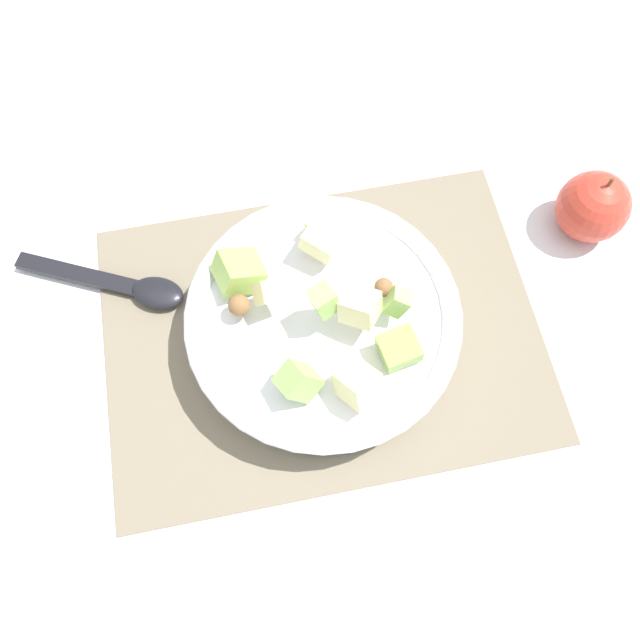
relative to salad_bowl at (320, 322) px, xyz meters
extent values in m
plane|color=silver|center=(0.00, 0.01, -0.04)|extent=(2.40, 2.40, 0.00)
cube|color=#756B56|center=(0.00, 0.01, -0.04)|extent=(0.45, 0.33, 0.01)
cylinder|color=white|center=(0.00, 0.00, -0.01)|extent=(0.25, 0.25, 0.05)
torus|color=white|center=(0.00, 0.00, 0.02)|extent=(0.27, 0.27, 0.02)
cube|color=#93C160|center=(-0.03, -0.07, 0.04)|extent=(0.05, 0.04, 0.05)
cube|color=#8CB74C|center=(0.06, -0.05, 0.03)|extent=(0.04, 0.04, 0.03)
cube|color=#A3CC6B|center=(0.07, -0.01, 0.05)|extent=(0.03, 0.03, 0.03)
cube|color=beige|center=(0.02, 0.09, 0.04)|extent=(0.03, 0.04, 0.03)
sphere|color=brown|center=(-0.07, 0.02, 0.03)|extent=(0.03, 0.03, 0.03)
cube|color=#A3CC6B|center=(0.01, 0.00, 0.06)|extent=(0.03, 0.03, 0.03)
cube|color=beige|center=(0.02, 0.07, 0.04)|extent=(0.05, 0.05, 0.03)
cube|color=beige|center=(0.03, -0.01, 0.05)|extent=(0.04, 0.05, 0.04)
cube|color=#9EC656|center=(-0.07, 0.05, 0.03)|extent=(0.06, 0.05, 0.05)
sphere|color=brown|center=(0.06, 0.00, 0.04)|extent=(0.03, 0.03, 0.03)
cube|color=beige|center=(0.02, -0.08, 0.04)|extent=(0.05, 0.05, 0.04)
cube|color=#E5D684|center=(-0.04, 0.02, 0.05)|extent=(0.03, 0.03, 0.03)
ellipsoid|color=black|center=(-0.16, 0.08, -0.03)|extent=(0.07, 0.06, 0.01)
cube|color=black|center=(-0.24, 0.12, -0.03)|extent=(0.14, 0.08, 0.01)
sphere|color=#BC3828|center=(0.31, 0.08, 0.00)|extent=(0.08, 0.08, 0.08)
cylinder|color=brown|center=(0.31, 0.08, 0.04)|extent=(0.00, 0.00, 0.01)
camera|label=1|loc=(-0.05, -0.23, 0.57)|focal=35.30mm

